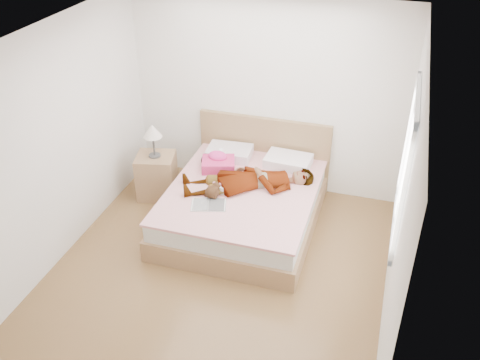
# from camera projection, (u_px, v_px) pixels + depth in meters

# --- Properties ---
(ground) EXTENTS (4.00, 4.00, 0.00)m
(ground) POSITION_uv_depth(u_px,v_px,m) (218.00, 272.00, 5.95)
(ground) COLOR #4E3218
(ground) RESTS_ON ground
(woman) EXTENTS (1.75, 1.25, 0.23)m
(woman) POSITION_uv_depth(u_px,v_px,m) (250.00, 177.00, 6.47)
(woman) COLOR silver
(woman) RESTS_ON bed
(hair) EXTENTS (0.46, 0.55, 0.08)m
(hair) POSITION_uv_depth(u_px,v_px,m) (218.00, 158.00, 7.02)
(hair) COLOR black
(hair) RESTS_ON bed
(phone) EXTENTS (0.08, 0.10, 0.05)m
(phone) POSITION_uv_depth(u_px,v_px,m) (221.00, 151.00, 6.89)
(phone) COLOR silver
(phone) RESTS_ON bed
(room_shell) EXTENTS (4.00, 4.00, 4.00)m
(room_shell) POSITION_uv_depth(u_px,v_px,m) (405.00, 166.00, 4.96)
(room_shell) COLOR white
(room_shell) RESTS_ON ground
(bed) EXTENTS (1.80, 2.08, 1.00)m
(bed) POSITION_uv_depth(u_px,v_px,m) (244.00, 201.00, 6.65)
(bed) COLOR olive
(bed) RESTS_ON ground
(towel) EXTENTS (0.50, 0.44, 0.22)m
(towel) POSITION_uv_depth(u_px,v_px,m) (218.00, 162.00, 6.83)
(towel) COLOR #D33966
(towel) RESTS_ON bed
(magazine) EXTENTS (0.46, 0.36, 0.02)m
(magazine) POSITION_uv_depth(u_px,v_px,m) (209.00, 205.00, 6.15)
(magazine) COLOR white
(magazine) RESTS_ON bed
(coffee_mug) EXTENTS (0.12, 0.10, 0.09)m
(coffee_mug) POSITION_uv_depth(u_px,v_px,m) (223.00, 190.00, 6.35)
(coffee_mug) COLOR white
(coffee_mug) RESTS_ON bed
(plush_toy) EXTENTS (0.18, 0.26, 0.14)m
(plush_toy) POSITION_uv_depth(u_px,v_px,m) (213.00, 191.00, 6.28)
(plush_toy) COLOR black
(plush_toy) RESTS_ON bed
(nightstand) EXTENTS (0.58, 0.54, 1.06)m
(nightstand) POSITION_uv_depth(u_px,v_px,m) (156.00, 173.00, 7.09)
(nightstand) COLOR brown
(nightstand) RESTS_ON ground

